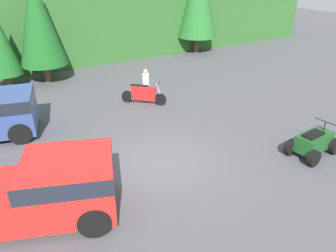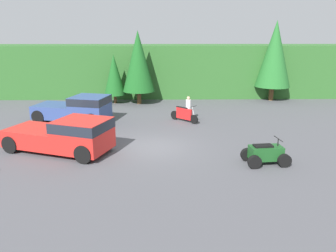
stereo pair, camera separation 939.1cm
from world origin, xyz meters
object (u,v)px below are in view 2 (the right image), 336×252
at_px(dirt_bike, 184,115).
at_px(rider_person, 188,107).
at_px(pickup_truck_second, 78,108).
at_px(quad_atv, 266,154).
at_px(pickup_truck_red, 66,134).

xyz_separation_m(dirt_bike, rider_person, (0.31, 0.33, 0.42)).
xyz_separation_m(pickup_truck_second, rider_person, (7.53, 0.18, -0.04)).
xyz_separation_m(pickup_truck_second, quad_atv, (10.50, -7.77, -0.48)).
relative_size(pickup_truck_red, dirt_bike, 3.30).
bearing_deg(rider_person, pickup_truck_second, -132.36).
xyz_separation_m(pickup_truck_red, pickup_truck_second, (-0.90, 6.06, -0.00)).
bearing_deg(quad_atv, pickup_truck_red, 163.91).
distance_m(dirt_bike, rider_person, 0.62).
distance_m(pickup_truck_second, rider_person, 7.54).
distance_m(pickup_truck_red, pickup_truck_second, 6.12).
distance_m(pickup_truck_red, quad_atv, 9.76).
bearing_deg(quad_atv, dirt_bike, 107.26).
bearing_deg(pickup_truck_red, quad_atv, 9.90).
height_order(pickup_truck_red, rider_person, pickup_truck_red).
distance_m(pickup_truck_red, rider_person, 9.11).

